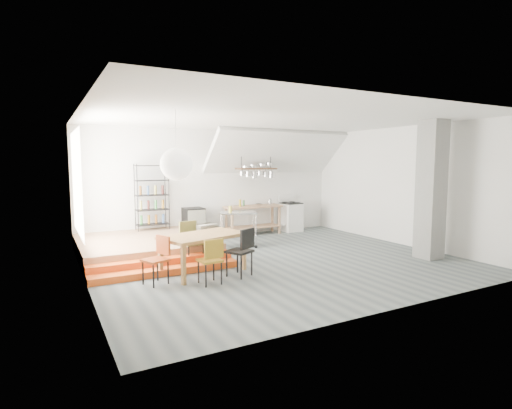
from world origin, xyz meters
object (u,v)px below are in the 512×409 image
stove (291,216)px  dining_table (203,239)px  rolling_cart (238,224)px  mini_fridge (194,224)px

stove → dining_table: (-4.32, -3.36, 0.23)m
rolling_cart → stove: bearing=47.8°
stove → dining_table: bearing=-142.1°
dining_table → mini_fridge: (1.00, 3.40, -0.24)m
dining_table → rolling_cart: rolling_cart is taller
stove → rolling_cart: bearing=-151.0°
dining_table → mini_fridge: mini_fridge is taller
dining_table → mini_fridge: 3.55m
stove → mini_fridge: stove is taller
stove → mini_fridge: size_ratio=1.25×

